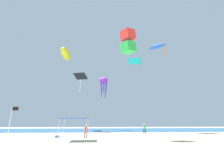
# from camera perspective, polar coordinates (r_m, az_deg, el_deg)

# --- Properties ---
(ground) EXTENTS (110.00, 110.00, 0.10)m
(ground) POSITION_cam_1_polar(r_m,az_deg,el_deg) (17.78, 4.58, -23.22)
(ground) COLOR beige
(ocean_strip) EXTENTS (110.00, 23.92, 0.03)m
(ocean_strip) POSITION_cam_1_polar(r_m,az_deg,el_deg) (47.90, -1.30, -18.76)
(ocean_strip) COLOR #28608C
(ocean_strip) RESTS_ON ground
(canopy_tent) EXTENTS (3.08, 2.80, 2.54)m
(canopy_tent) POSITION_cam_1_polar(r_m,az_deg,el_deg) (20.51, -12.82, -15.09)
(canopy_tent) COLOR #B2B2B7
(canopy_tent) RESTS_ON ground
(person_near_tent) EXTENTS (0.47, 0.42, 1.79)m
(person_near_tent) POSITION_cam_1_polar(r_m,az_deg,el_deg) (34.18, 11.25, -17.75)
(person_near_tent) COLOR black
(person_near_tent) RESTS_ON ground
(person_leftmost) EXTENTS (0.40, 0.40, 1.69)m
(person_leftmost) POSITION_cam_1_polar(r_m,az_deg,el_deg) (24.33, -9.11, -18.71)
(person_leftmost) COLOR black
(person_leftmost) RESTS_ON ground
(banner_flag) EXTENTS (0.61, 0.06, 3.50)m
(banner_flag) POSITION_cam_1_polar(r_m,az_deg,el_deg) (18.14, -31.92, -13.91)
(banner_flag) COLOR silver
(banner_flag) RESTS_ON ground
(cooler_box) EXTENTS (0.57, 0.37, 0.35)m
(cooler_box) POSITION_cam_1_polar(r_m,az_deg,el_deg) (25.56, -18.59, -19.82)
(cooler_box) COLOR blue
(cooler_box) RESTS_ON ground
(kite_diamond_black) EXTENTS (3.38, 3.29, 4.22)m
(kite_diamond_black) POSITION_cam_1_polar(r_m,az_deg,el_deg) (38.89, -10.94, -0.87)
(kite_diamond_black) COLOR black
(kite_box_red) EXTENTS (2.27, 2.21, 3.42)m
(kite_box_red) POSITION_cam_1_polar(r_m,az_deg,el_deg) (22.48, 5.61, 11.48)
(kite_box_red) COLOR red
(kite_delta_blue) EXTENTS (5.57, 5.56, 3.73)m
(kite_delta_blue) POSITION_cam_1_polar(r_m,az_deg,el_deg) (37.83, 15.40, 9.82)
(kite_delta_blue) COLOR blue
(kite_inflatable_yellow) EXTENTS (2.41, 7.85, 2.82)m
(kite_inflatable_yellow) POSITION_cam_1_polar(r_m,az_deg,el_deg) (46.99, -15.87, 6.86)
(kite_inflatable_yellow) COLOR yellow
(kite_parafoil_teal) EXTENTS (2.05, 4.32, 2.78)m
(kite_parafoil_teal) POSITION_cam_1_polar(r_m,az_deg,el_deg) (35.79, 7.77, 4.62)
(kite_parafoil_teal) COLOR teal
(kite_octopus_purple) EXTENTS (2.74, 2.74, 5.76)m
(kite_octopus_purple) POSITION_cam_1_polar(r_m,az_deg,el_deg) (45.94, -2.91, -2.41)
(kite_octopus_purple) COLOR purple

